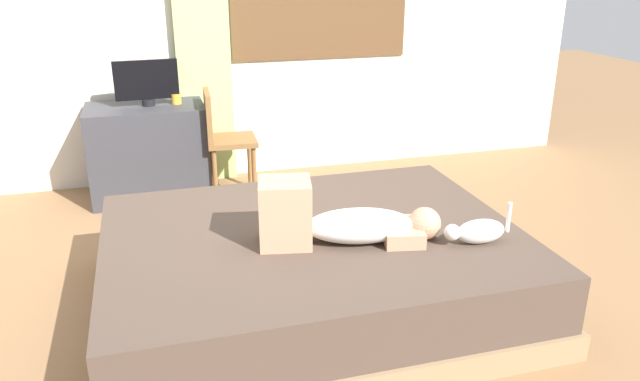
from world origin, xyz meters
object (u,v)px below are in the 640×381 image
bed (313,268)px  cup (176,99)px  desk (149,152)px  person_lying (341,221)px  tv_monitor (146,82)px  cat (477,231)px  chair_by_desk (222,135)px

bed → cup: (-0.56, 1.97, 0.56)m
desk → bed: bearing=-67.7°
person_lying → tv_monitor: tv_monitor is taller
cat → cup: cup is taller
bed → tv_monitor: tv_monitor is taller
desk → chair_by_desk: (0.57, -0.17, 0.14)m
person_lying → cat: bearing=-17.9°
desk → chair_by_desk: chair_by_desk is taller
desk → cup: 0.48m
person_lying → tv_monitor: 2.33m
cat → person_lying: bearing=162.1°
person_lying → chair_by_desk: 1.99m
cat → cup: (-1.33, 2.35, 0.27)m
person_lying → desk: size_ratio=1.05×
bed → cup: cup is taller
person_lying → cup: bearing=107.3°
chair_by_desk → cup: bearing=151.1°
desk → tv_monitor: (0.04, 0.00, 0.55)m
chair_by_desk → tv_monitor: bearing=161.9°
cat → bed: bearing=154.1°
cat → cup: size_ratio=4.68×
desk → cat: bearing=-56.1°
cup → chair_by_desk: size_ratio=0.09×
tv_monitor → bed: bearing=-68.6°
bed → desk: size_ratio=2.50×
tv_monitor → cup: tv_monitor is taller
person_lying → cat: size_ratio=2.63×
person_lying → desk: bearing=113.2°
bed → desk: bearing=112.3°
cat → tv_monitor: tv_monitor is taller
bed → tv_monitor: 2.23m
bed → chair_by_desk: size_ratio=2.62×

